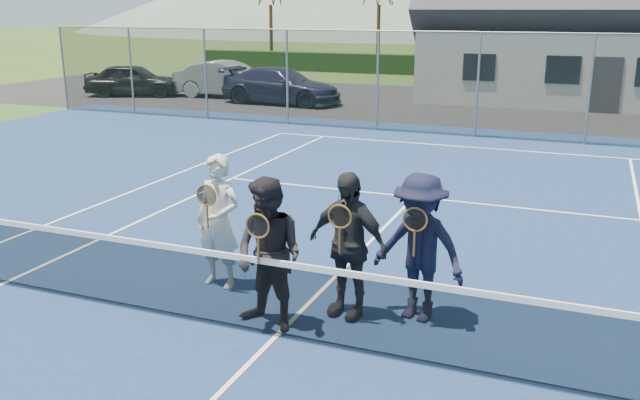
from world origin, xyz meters
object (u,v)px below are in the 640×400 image
object	(u,v)px
player_b	(269,255)
car_a	(134,80)
player_d	(419,248)
car_c	(281,86)
tennis_net	(275,295)
player_a	(219,221)
car_b	(228,80)
player_c	(347,245)

from	to	relation	value
player_b	car_a	bearing A→B (deg)	130.49
car_a	player_d	size ratio (longest dim) A/B	2.24
car_c	tennis_net	bearing A→B (deg)	-151.32
player_a	player_d	bearing A→B (deg)	-0.24
player_a	player_d	distance (m)	2.72
player_a	car_c	bearing A→B (deg)	112.42
tennis_net	car_b	bearing A→B (deg)	120.63
player_a	player_b	world-z (taller)	same
car_c	tennis_net	world-z (taller)	car_c
car_a	player_b	distance (m)	23.23
tennis_net	player_c	world-z (taller)	player_c
car_b	player_c	size ratio (longest dim) A/B	2.54
car_c	player_b	xyz separation A→B (m)	(8.14, -17.75, 0.22)
car_b	car_c	xyz separation A→B (m)	(2.92, -0.98, -0.05)
car_b	car_a	bearing A→B (deg)	102.05
player_a	player_c	xyz separation A→B (m)	(1.89, -0.22, -0.00)
tennis_net	player_b	world-z (taller)	player_b
tennis_net	car_c	bearing A→B (deg)	114.80
car_a	player_d	distance (m)	23.63
car_b	player_a	xyz separation A→B (m)	(9.88, -17.85, 0.17)
player_b	car_b	bearing A→B (deg)	120.54
player_b	player_c	distance (m)	0.97
player_b	player_d	bearing A→B (deg)	29.48
player_a	car_b	bearing A→B (deg)	118.95
car_b	player_b	size ratio (longest dim) A/B	2.54
player_a	player_b	bearing A→B (deg)	-36.88
car_b	player_b	world-z (taller)	player_b
car_b	tennis_net	bearing A→B (deg)	-152.18
car_c	player_b	size ratio (longest dim) A/B	2.69
car_c	player_a	xyz separation A→B (m)	(6.96, -16.87, 0.22)
player_b	player_d	distance (m)	1.77
player_c	player_b	bearing A→B (deg)	-137.29
player_b	player_c	world-z (taller)	same
car_b	tennis_net	distance (m)	22.04
car_a	player_d	xyz separation A→B (m)	(16.62, -16.80, 0.23)
car_c	player_c	size ratio (longest dim) A/B	2.69
car_a	player_d	bearing A→B (deg)	-155.78
car_b	player_d	world-z (taller)	player_d
car_c	player_d	bearing A→B (deg)	-146.31
car_a	player_b	bearing A→B (deg)	-160.00
car_a	player_c	bearing A→B (deg)	-157.60
car_b	tennis_net	size ratio (longest dim) A/B	0.39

